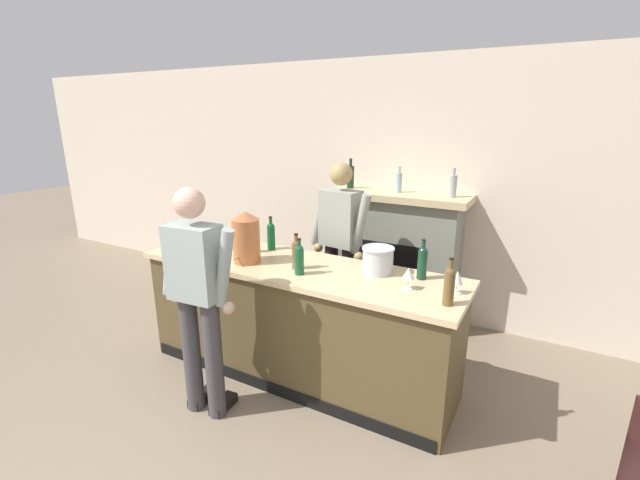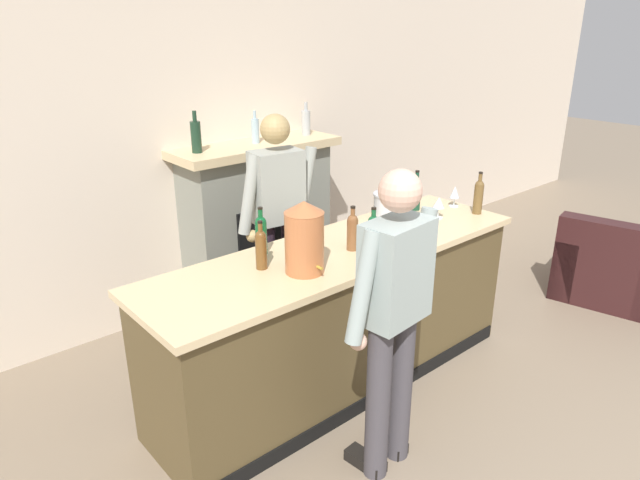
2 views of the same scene
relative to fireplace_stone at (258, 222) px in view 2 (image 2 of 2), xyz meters
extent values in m
cube|color=beige|center=(-0.15, 0.26, 0.66)|extent=(12.00, 0.07, 2.75)
cube|color=brown|center=(-0.35, -1.43, -0.24)|extent=(2.65, 0.70, 0.95)
cube|color=#D4B989|center=(-0.35, -1.43, 0.26)|extent=(2.72, 0.77, 0.04)
cube|color=black|center=(-0.35, -1.78, -0.66)|extent=(2.60, 0.01, 0.10)
cube|color=gray|center=(0.00, 0.01, -0.05)|extent=(1.29, 0.44, 1.34)
cube|color=black|center=(0.00, -0.23, -0.23)|extent=(0.71, 0.02, 0.86)
cube|color=#D4B989|center=(0.00, -0.01, 0.66)|extent=(1.45, 0.52, 0.07)
cylinder|color=#1A3322|center=(-0.55, -0.01, 0.81)|extent=(0.08, 0.08, 0.24)
cylinder|color=#1A3322|center=(-0.55, -0.01, 0.97)|extent=(0.03, 0.03, 0.08)
cylinder|color=#9EB9C4|center=(0.00, -0.01, 0.79)|extent=(0.06, 0.06, 0.20)
cylinder|color=#9EB9C4|center=(0.00, -0.01, 0.92)|extent=(0.03, 0.03, 0.07)
cylinder|color=#A8ACAC|center=(0.54, -0.01, 0.80)|extent=(0.08, 0.08, 0.21)
cylinder|color=#A8ACAC|center=(0.54, -0.01, 0.94)|extent=(0.03, 0.03, 0.07)
cube|color=#321717|center=(2.44, -2.07, -0.51)|extent=(1.04, 1.05, 0.41)
cube|color=#321717|center=(2.10, -2.15, -0.32)|extent=(0.37, 0.90, 0.79)
cube|color=#321717|center=(2.36, -1.74, -0.44)|extent=(0.89, 0.39, 0.55)
cylinder|color=#413D42|center=(-0.59, -2.18, -0.25)|extent=(0.13, 0.13, 0.93)
cube|color=black|center=(-0.59, -2.11, -0.68)|extent=(0.12, 0.25, 0.07)
cylinder|color=#413D42|center=(-0.79, -2.20, -0.25)|extent=(0.13, 0.13, 0.93)
cube|color=black|center=(-0.79, -2.13, -0.68)|extent=(0.12, 0.25, 0.07)
cube|color=#909E9A|center=(-0.69, -2.19, 0.48)|extent=(0.38, 0.25, 0.53)
cylinder|color=#909E9A|center=(-0.46, -2.15, 0.47)|extent=(0.20, 0.08, 0.57)
sphere|color=#D8A78F|center=(-0.46, -2.13, 0.17)|extent=(0.09, 0.09, 0.09)
cylinder|color=#909E9A|center=(-0.92, -2.19, 0.47)|extent=(0.20, 0.08, 0.57)
sphere|color=#D8A78F|center=(-0.92, -2.17, 0.17)|extent=(0.09, 0.09, 0.09)
sphere|color=#D8A78F|center=(-0.69, -2.19, 0.90)|extent=(0.21, 0.21, 0.21)
cylinder|color=black|center=(-0.41, -0.70, -0.22)|extent=(0.13, 0.13, 0.98)
cube|color=black|center=(-0.42, -0.76, -0.68)|extent=(0.13, 0.25, 0.07)
cylinder|color=black|center=(-0.21, -0.72, -0.22)|extent=(0.13, 0.13, 0.98)
cube|color=black|center=(-0.22, -0.79, -0.68)|extent=(0.13, 0.25, 0.07)
cube|color=#999E95|center=(-0.31, -0.71, 0.53)|extent=(0.39, 0.27, 0.52)
cylinder|color=#999E95|center=(-0.54, -0.70, 0.51)|extent=(0.20, 0.08, 0.57)
sphere|color=tan|center=(-0.55, -0.72, 0.21)|extent=(0.09, 0.09, 0.09)
cylinder|color=#999E95|center=(-0.09, -0.76, 0.51)|extent=(0.20, 0.08, 0.57)
sphere|color=tan|center=(-0.09, -0.78, 0.21)|extent=(0.09, 0.09, 0.09)
sphere|color=tan|center=(-0.31, -0.71, 0.94)|extent=(0.21, 0.21, 0.21)
cylinder|color=#B6673B|center=(-0.75, -1.55, 0.46)|extent=(0.23, 0.23, 0.36)
cone|color=#B6673B|center=(-0.75, -1.55, 0.68)|extent=(0.23, 0.23, 0.07)
cylinder|color=#B29333|center=(-0.75, -1.69, 0.35)|extent=(0.02, 0.04, 0.02)
cylinder|color=silver|center=(0.29, -1.26, 0.38)|extent=(0.23, 0.23, 0.19)
cylinder|color=silver|center=(0.29, -1.26, 0.48)|extent=(0.25, 0.25, 0.01)
cylinder|color=#143A26|center=(0.62, -1.22, 0.39)|extent=(0.07, 0.07, 0.21)
sphere|color=#143A26|center=(0.62, -1.22, 0.50)|extent=(0.07, 0.07, 0.07)
cylinder|color=#143A26|center=(0.62, -1.22, 0.54)|extent=(0.03, 0.03, 0.08)
cylinder|color=black|center=(0.62, -1.22, 0.58)|extent=(0.03, 0.03, 0.01)
cylinder|color=#17522D|center=(-0.22, -1.58, 0.38)|extent=(0.07, 0.07, 0.20)
sphere|color=#17522D|center=(-0.22, -1.58, 0.48)|extent=(0.07, 0.07, 0.07)
cylinder|color=#17522D|center=(-0.22, -1.58, 0.52)|extent=(0.03, 0.03, 0.08)
cylinder|color=black|center=(-0.22, -1.58, 0.56)|extent=(0.03, 0.03, 0.01)
cylinder|color=brown|center=(0.90, -1.58, 0.39)|extent=(0.07, 0.07, 0.22)
sphere|color=brown|center=(0.90, -1.58, 0.50)|extent=(0.07, 0.07, 0.07)
cylinder|color=brown|center=(0.90, -1.58, 0.55)|extent=(0.03, 0.03, 0.09)
cylinder|color=black|center=(0.90, -1.58, 0.60)|extent=(0.03, 0.03, 0.01)
cylinder|color=#0E5225|center=(-0.78, -1.17, 0.39)|extent=(0.07, 0.07, 0.21)
sphere|color=#0E5225|center=(-0.78, -1.17, 0.49)|extent=(0.07, 0.07, 0.07)
cylinder|color=#0E5225|center=(-0.78, -1.17, 0.53)|extent=(0.03, 0.03, 0.08)
cylinder|color=black|center=(-0.78, -1.17, 0.58)|extent=(0.03, 0.03, 0.01)
cylinder|color=brown|center=(-0.91, -1.35, 0.38)|extent=(0.07, 0.07, 0.20)
sphere|color=brown|center=(-0.91, -1.35, 0.49)|extent=(0.06, 0.06, 0.06)
cylinder|color=brown|center=(-0.91, -1.35, 0.53)|extent=(0.03, 0.03, 0.08)
cylinder|color=black|center=(-0.91, -1.35, 0.57)|extent=(0.03, 0.03, 0.01)
cylinder|color=brown|center=(-0.31, -1.49, 0.38)|extent=(0.07, 0.07, 0.20)
sphere|color=brown|center=(-0.31, -1.49, 0.48)|extent=(0.07, 0.07, 0.07)
cylinder|color=brown|center=(-0.31, -1.49, 0.52)|extent=(0.03, 0.03, 0.08)
cylinder|color=black|center=(-0.31, -1.49, 0.57)|extent=(0.03, 0.03, 0.01)
cylinder|color=silver|center=(0.59, -1.46, 0.29)|extent=(0.07, 0.07, 0.01)
cylinder|color=silver|center=(0.59, -1.46, 0.33)|extent=(0.01, 0.01, 0.07)
cone|color=silver|center=(0.59, -1.46, 0.40)|extent=(0.09, 0.09, 0.08)
cylinder|color=silver|center=(0.91, -1.37, 0.29)|extent=(0.07, 0.07, 0.01)
cylinder|color=silver|center=(0.91, -1.37, 0.32)|extent=(0.01, 0.01, 0.07)
cone|color=silver|center=(0.91, -1.37, 0.40)|extent=(0.08, 0.08, 0.09)
camera|label=1|loc=(1.42, -4.18, 1.46)|focal=24.00mm
camera|label=2|loc=(-2.65, -3.89, 1.65)|focal=32.00mm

